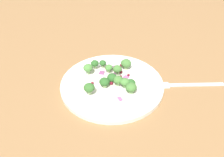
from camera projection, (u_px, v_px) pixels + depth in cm
name	position (u px, v px, depth cm)	size (l,w,h in cm)	color
ground_plane	(117.00, 82.00, 70.76)	(180.00, 180.00, 2.00)	olive
plate	(112.00, 84.00, 67.01)	(27.50, 27.50, 1.70)	white
dressing_pool	(112.00, 83.00, 66.74)	(15.95, 15.95, 0.20)	white
broccoli_floret_0	(104.00, 82.00, 64.09)	(2.64, 2.64, 2.68)	#ADD18E
broccoli_floret_1	(103.00, 63.00, 71.13)	(2.00, 2.00, 2.02)	#ADD18E
broccoli_floret_2	(89.00, 88.00, 61.56)	(2.75, 2.75, 2.78)	#ADD18E
broccoli_floret_3	(95.00, 63.00, 70.32)	(2.25, 2.25, 2.28)	#ADD18E
broccoli_floret_4	(125.00, 82.00, 63.80)	(2.40, 2.40, 2.43)	#8EB77A
broccoli_floret_5	(112.00, 78.00, 65.98)	(2.60, 2.60, 2.63)	#8EB77A
broccoli_floret_6	(131.00, 87.00, 62.30)	(2.83, 2.83, 2.86)	#8EB77A
broccoli_floret_7	(118.00, 80.00, 64.60)	(2.52, 2.52, 2.56)	#9EC684
broccoli_floret_8	(132.00, 83.00, 64.31)	(2.49, 2.49, 2.52)	#8EB77A
broccoli_floret_9	(116.00, 69.00, 68.06)	(2.50, 2.50, 2.53)	#8EB77A
broccoli_floret_10	(126.00, 64.00, 70.65)	(2.98, 2.98, 3.02)	#ADD18E
broccoli_floret_11	(109.00, 68.00, 69.16)	(2.17, 2.17, 2.19)	#ADD18E
broccoli_floret_12	(88.00, 68.00, 68.24)	(2.62, 2.62, 2.66)	#8EB77A
cranberry_0	(120.00, 77.00, 67.76)	(0.75, 0.75, 0.75)	maroon
cranberry_1	(121.00, 65.00, 71.84)	(0.82, 0.82, 0.82)	maroon
cranberry_2	(111.00, 83.00, 65.74)	(0.90, 0.90, 0.90)	maroon
cranberry_3	(120.00, 71.00, 69.45)	(0.90, 0.90, 0.90)	maroon
cranberry_4	(106.00, 68.00, 71.13)	(0.95, 0.95, 0.95)	maroon
cranberry_5	(92.00, 83.00, 65.89)	(0.73, 0.73, 0.73)	maroon
cranberry_6	(128.00, 75.00, 68.32)	(0.72, 0.72, 0.72)	maroon
onion_bit_0	(114.00, 68.00, 71.58)	(1.24, 1.25, 0.50)	#934C84
onion_bit_1	(120.00, 99.00, 61.42)	(1.40, 0.84, 0.41)	#A35B93
onion_bit_2	(125.00, 80.00, 66.89)	(0.83, 1.27, 0.47)	#A35B93
onion_bit_3	(113.00, 74.00, 68.83)	(0.98, 0.95, 0.51)	#843D75
onion_bit_4	(102.00, 73.00, 69.71)	(1.28, 1.37, 0.39)	#934C84
onion_bit_5	(126.00, 77.00, 68.02)	(1.32, 1.24, 0.30)	#A35B93
fork	(186.00, 85.00, 67.74)	(10.84, 17.02, 0.50)	silver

